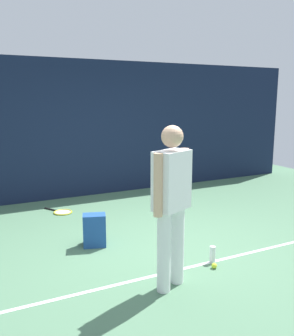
{
  "coord_description": "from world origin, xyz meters",
  "views": [
    {
      "loc": [
        -2.23,
        -4.08,
        1.95
      ],
      "look_at": [
        0.0,
        0.4,
        1.0
      ],
      "focal_mm": 38.99,
      "sensor_mm": 36.0,
      "label": 1
    }
  ],
  "objects_px": {
    "tennis_racket": "(62,212)",
    "tennis_ball_far_left": "(214,266)",
    "tennis_player": "(171,198)",
    "tennis_ball_by_fence": "(181,197)",
    "backpack": "(94,230)",
    "water_bottle": "(212,254)"
  },
  "relations": [
    {
      "from": "backpack",
      "to": "water_bottle",
      "type": "height_order",
      "value": "backpack"
    },
    {
      "from": "tennis_ball_far_left",
      "to": "water_bottle",
      "type": "relative_size",
      "value": 0.32
    },
    {
      "from": "tennis_player",
      "to": "tennis_ball_by_fence",
      "type": "height_order",
      "value": "tennis_player"
    },
    {
      "from": "tennis_ball_by_fence",
      "to": "backpack",
      "type": "bearing_deg",
      "value": -147.05
    },
    {
      "from": "tennis_ball_by_fence",
      "to": "tennis_ball_far_left",
      "type": "bearing_deg",
      "value": -114.19
    },
    {
      "from": "tennis_racket",
      "to": "water_bottle",
      "type": "bearing_deg",
      "value": -8.58
    },
    {
      "from": "tennis_player",
      "to": "tennis_ball_by_fence",
      "type": "xyz_separation_m",
      "value": [
        1.9,
        2.87,
        -0.93
      ]
    },
    {
      "from": "backpack",
      "to": "tennis_ball_far_left",
      "type": "distance_m",
      "value": 1.65
    },
    {
      "from": "tennis_racket",
      "to": "tennis_ball_far_left",
      "type": "distance_m",
      "value": 3.11
    },
    {
      "from": "tennis_ball_by_fence",
      "to": "tennis_ball_far_left",
      "type": "height_order",
      "value": "same"
    },
    {
      "from": "tennis_racket",
      "to": "tennis_ball_by_fence",
      "type": "distance_m",
      "value": 2.33
    },
    {
      "from": "tennis_player",
      "to": "water_bottle",
      "type": "distance_m",
      "value": 1.17
    },
    {
      "from": "tennis_ball_far_left",
      "to": "backpack",
      "type": "bearing_deg",
      "value": 128.88
    },
    {
      "from": "tennis_player",
      "to": "tennis_ball_far_left",
      "type": "height_order",
      "value": "tennis_player"
    },
    {
      "from": "backpack",
      "to": "tennis_ball_by_fence",
      "type": "xyz_separation_m",
      "value": [
        2.26,
        1.47,
        -0.18
      ]
    },
    {
      "from": "tennis_player",
      "to": "tennis_racket",
      "type": "relative_size",
      "value": 2.76
    },
    {
      "from": "tennis_ball_far_left",
      "to": "water_bottle",
      "type": "bearing_deg",
      "value": 61.32
    },
    {
      "from": "tennis_ball_by_fence",
      "to": "tennis_ball_far_left",
      "type": "xyz_separation_m",
      "value": [
        -1.23,
        -2.75,
        0.0
      ]
    },
    {
      "from": "tennis_player",
      "to": "backpack",
      "type": "relative_size",
      "value": 3.86
    },
    {
      "from": "tennis_racket",
      "to": "tennis_player",
      "type": "bearing_deg",
      "value": -23.4
    },
    {
      "from": "backpack",
      "to": "water_bottle",
      "type": "relative_size",
      "value": 2.15
    },
    {
      "from": "tennis_racket",
      "to": "tennis_ball_far_left",
      "type": "relative_size",
      "value": 9.32
    }
  ]
}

